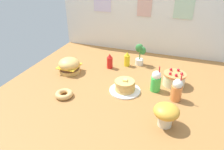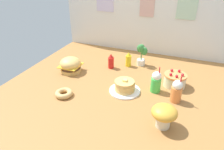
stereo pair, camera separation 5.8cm
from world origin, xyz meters
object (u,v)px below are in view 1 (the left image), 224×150
at_px(pancake_stack, 125,87).
at_px(orange_float_cup, 177,90).
at_px(mustard_bottle, 127,59).
at_px(donut_pink_glaze, 64,94).
at_px(potted_plant, 140,54).
at_px(cream_soda_cup, 156,81).
at_px(mushroom_stool, 166,113).
at_px(ketchup_bottle, 110,61).
at_px(burger, 69,66).
at_px(layer_cake, 174,79).

bearing_deg(pancake_stack, orange_float_cup, 2.12).
relative_size(mustard_bottle, donut_pink_glaze, 1.08).
relative_size(donut_pink_glaze, potted_plant, 0.61).
distance_m(donut_pink_glaze, potted_plant, 1.04).
bearing_deg(donut_pink_glaze, pancake_stack, 28.71).
height_order(cream_soda_cup, mushroom_stool, cream_soda_cup).
distance_m(ketchup_bottle, cream_soda_cup, 0.66).
relative_size(cream_soda_cup, orange_float_cup, 1.00).
distance_m(pancake_stack, mushroom_stool, 0.56).
distance_m(burger, mushroom_stool, 1.24).
bearing_deg(cream_soda_cup, layer_cake, 45.90).
height_order(mustard_bottle, mushroom_stool, mushroom_stool).
distance_m(mustard_bottle, orange_float_cup, 0.80).
xyz_separation_m(potted_plant, mushroom_stool, (0.42, -0.98, -0.03)).
height_order(pancake_stack, mushroom_stool, mushroom_stool).
height_order(burger, potted_plant, potted_plant).
bearing_deg(pancake_stack, mushroom_stool, -39.96).
bearing_deg(burger, mushroom_stool, -25.07).
xyz_separation_m(pancake_stack, ketchup_bottle, (-0.31, 0.42, 0.03)).
relative_size(ketchup_bottle, mushroom_stool, 0.91).
bearing_deg(potted_plant, orange_float_cup, -52.12).
distance_m(burger, potted_plant, 0.84).
bearing_deg(donut_pink_glaze, cream_soda_cup, 26.46).
relative_size(layer_cake, ketchup_bottle, 1.25).
height_order(cream_soda_cup, donut_pink_glaze, cream_soda_cup).
height_order(pancake_stack, ketchup_bottle, ketchup_bottle).
distance_m(ketchup_bottle, orange_float_cup, 0.88).
height_order(ketchup_bottle, cream_soda_cup, cream_soda_cup).
height_order(layer_cake, potted_plant, potted_plant).
xyz_separation_m(mustard_bottle, donut_pink_glaze, (-0.37, -0.82, -0.06)).
bearing_deg(mushroom_stool, ketchup_bottle, 133.28).
bearing_deg(burger, mustard_bottle, 33.28).
distance_m(burger, pancake_stack, 0.72).
bearing_deg(orange_float_cup, layer_cake, 98.63).
relative_size(burger, potted_plant, 0.87).
relative_size(layer_cake, mushroom_stool, 1.13).
xyz_separation_m(ketchup_bottle, cream_soda_cup, (0.58, -0.31, 0.02)).
relative_size(burger, pancake_stack, 0.78).
xyz_separation_m(donut_pink_glaze, potted_plant, (0.51, 0.90, 0.12)).
bearing_deg(pancake_stack, burger, 166.24).
distance_m(burger, ketchup_bottle, 0.47).
bearing_deg(layer_cake, mustard_bottle, 154.78).
distance_m(cream_soda_cup, orange_float_cup, 0.22).
relative_size(burger, orange_float_cup, 0.88).
bearing_deg(cream_soda_cup, mushroom_stool, -72.34).
relative_size(layer_cake, cream_soda_cup, 0.83).
distance_m(layer_cake, mustard_bottle, 0.63).
bearing_deg(orange_float_cup, potted_plant, 127.88).
bearing_deg(ketchup_bottle, pancake_stack, -53.84).
height_order(ketchup_bottle, orange_float_cup, orange_float_cup).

